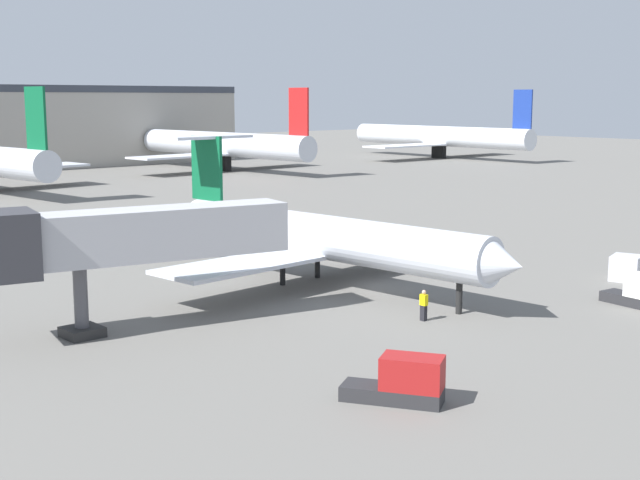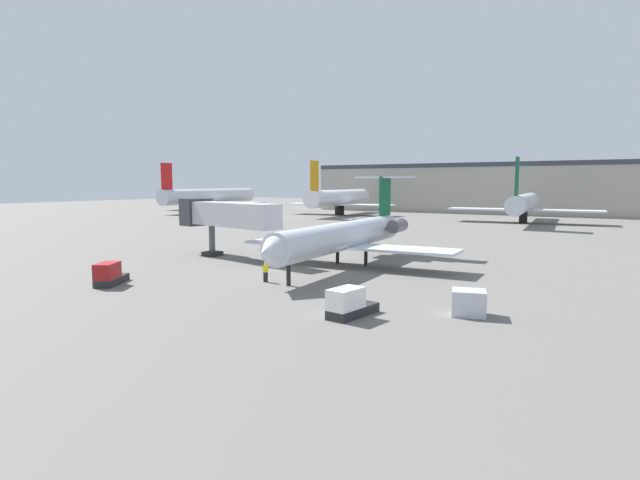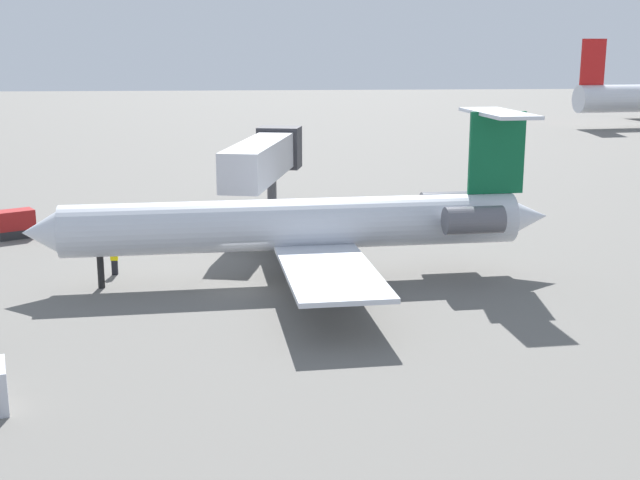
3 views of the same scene
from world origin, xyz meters
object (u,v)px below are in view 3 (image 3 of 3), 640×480
at_px(regional_jet, 309,223).
at_px(baggage_tug_lead, 21,225).
at_px(jet_bridge, 265,158).
at_px(ground_crew_marshaller, 114,260).

height_order(regional_jet, baggage_tug_lead, regional_jet).
bearing_deg(regional_jet, jet_bridge, -171.97).
bearing_deg(baggage_tug_lead, regional_jet, 57.46).
relative_size(ground_crew_marshaller, baggage_tug_lead, 0.41).
height_order(jet_bridge, ground_crew_marshaller, jet_bridge).
bearing_deg(jet_bridge, ground_crew_marshaller, -34.48).
bearing_deg(jet_bridge, regional_jet, 8.03).
height_order(ground_crew_marshaller, baggage_tug_lead, baggage_tug_lead).
xyz_separation_m(jet_bridge, ground_crew_marshaller, (12.93, -8.88, -4.00)).
distance_m(jet_bridge, baggage_tug_lead, 17.41).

